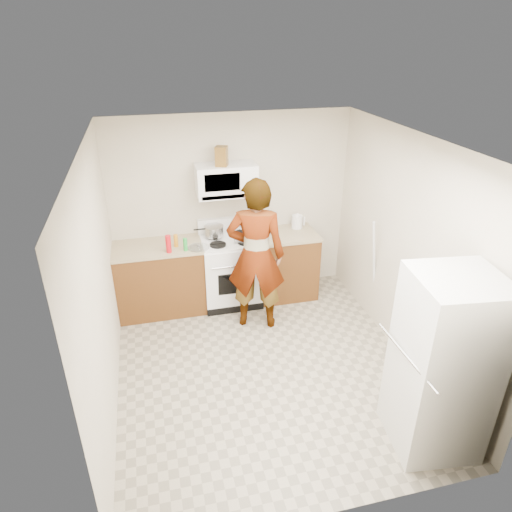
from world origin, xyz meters
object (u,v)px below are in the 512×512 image
object	(u,v)px
gas_range	(230,269)
kettle	(297,222)
person	(256,255)
microwave	(226,180)
saucepan	(214,231)
fridge	(442,365)

from	to	relation	value
gas_range	kettle	world-z (taller)	gas_range
person	microwave	bearing A→B (deg)	-57.26
kettle	saucepan	bearing A→B (deg)	172.72
microwave	person	world-z (taller)	person
person	saucepan	distance (m)	0.83
gas_range	fridge	size ratio (longest dim) A/B	0.66
gas_range	fridge	distance (m)	3.10
gas_range	microwave	distance (m)	1.22
fridge	gas_range	bearing A→B (deg)	122.14
microwave	kettle	xyz separation A→B (m)	(0.98, 0.03, -0.67)
kettle	saucepan	world-z (taller)	kettle
gas_range	saucepan	distance (m)	0.58
microwave	person	size ratio (longest dim) A/B	0.39
saucepan	fridge	bearing A→B (deg)	-62.82
gas_range	microwave	world-z (taller)	microwave
fridge	saucepan	distance (m)	3.27
microwave	person	bearing A→B (deg)	-74.49
fridge	saucepan	xyz separation A→B (m)	(-1.49, 2.91, 0.17)
person	gas_range	bearing A→B (deg)	-54.23
person	kettle	xyz separation A→B (m)	(0.77, 0.77, 0.06)
gas_range	person	world-z (taller)	person
saucepan	person	bearing A→B (deg)	-61.88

